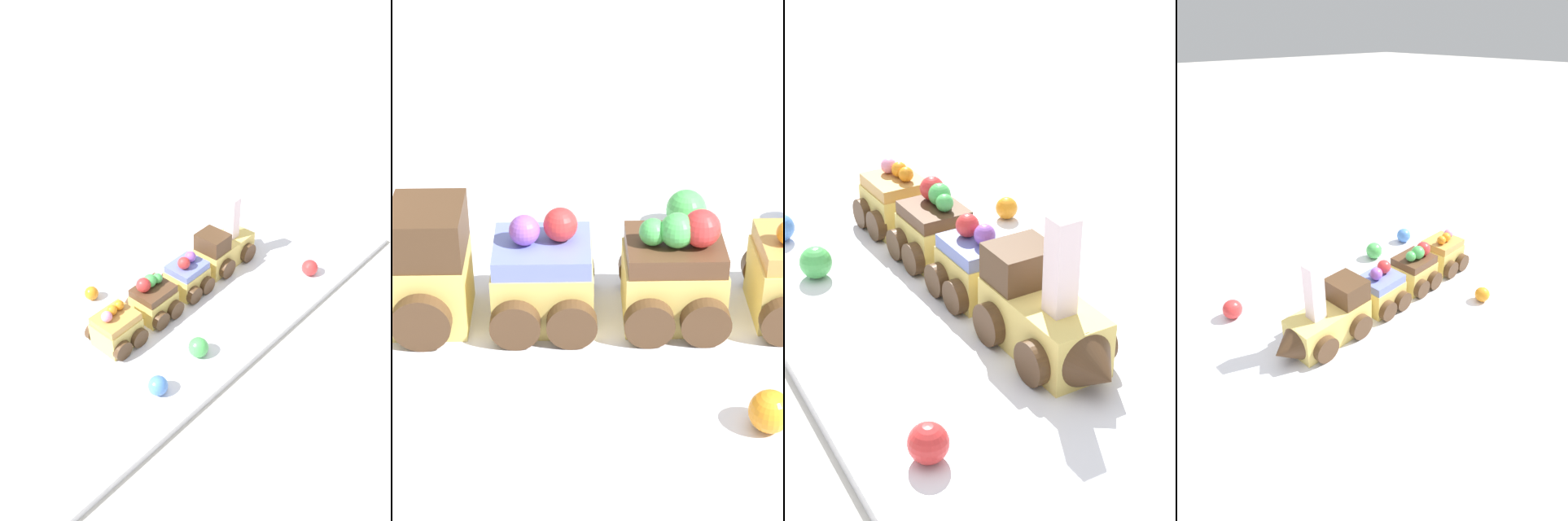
% 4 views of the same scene
% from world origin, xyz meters
% --- Properties ---
extents(ground_plane, '(10.00, 10.00, 0.00)m').
position_xyz_m(ground_plane, '(0.00, 0.00, 0.00)').
color(ground_plane, beige).
extents(display_board, '(0.73, 0.32, 0.01)m').
position_xyz_m(display_board, '(0.00, 0.00, 0.01)').
color(display_board, white).
rests_on(display_board, ground_plane).
extents(cake_train_locomotive, '(0.14, 0.07, 0.12)m').
position_xyz_m(cake_train_locomotive, '(0.10, 0.01, 0.04)').
color(cake_train_locomotive, '#EACC66').
rests_on(cake_train_locomotive, display_board).
extents(cake_car_blueberry, '(0.06, 0.07, 0.07)m').
position_xyz_m(cake_car_blueberry, '(-0.00, 0.01, 0.04)').
color(cake_car_blueberry, '#EACC66').
rests_on(cake_car_blueberry, display_board).
extents(cake_car_chocolate, '(0.06, 0.07, 0.07)m').
position_xyz_m(cake_car_chocolate, '(-0.08, 0.01, 0.04)').
color(cake_car_chocolate, '#EACC66').
rests_on(cake_car_chocolate, display_board).
extents(cake_car_caramel, '(0.06, 0.07, 0.07)m').
position_xyz_m(cake_car_caramel, '(-0.15, 0.00, 0.04)').
color(cake_car_caramel, '#EACC66').
rests_on(cake_car_caramel, display_board).
extents(gumball_green, '(0.03, 0.03, 0.03)m').
position_xyz_m(gumball_green, '(-0.09, -0.10, 0.03)').
color(gumball_green, '#4CBC56').
rests_on(gumball_green, display_board).
extents(gumball_orange, '(0.02, 0.02, 0.02)m').
position_xyz_m(gumball_orange, '(-0.12, 0.10, 0.02)').
color(gumball_orange, orange).
rests_on(gumball_orange, display_board).
extents(gumball_red, '(0.03, 0.03, 0.03)m').
position_xyz_m(gumball_red, '(0.17, -0.11, 0.03)').
color(gumball_red, red).
rests_on(gumball_red, display_board).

